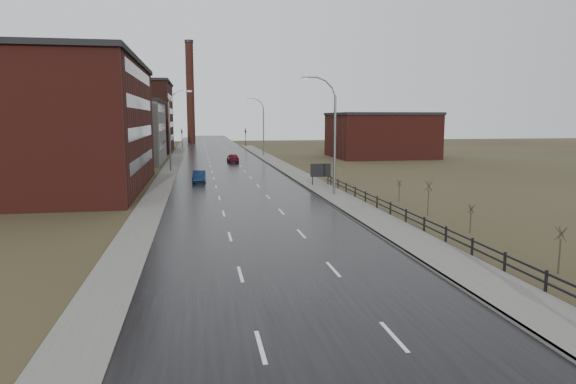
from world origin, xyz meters
name	(u,v)px	position (x,y,z in m)	size (l,w,h in m)	color
road	(229,172)	(0.00, 60.00, 0.03)	(14.00, 300.00, 0.06)	black
sidewalk_right	(335,196)	(8.60, 35.00, 0.09)	(3.20, 180.00, 0.18)	#595651
curb_right	(319,197)	(7.08, 35.00, 0.09)	(0.16, 180.00, 0.18)	slate
sidewalk_left	(169,173)	(-8.20, 60.00, 0.06)	(2.40, 260.00, 0.12)	#595651
warehouse_near	(31,125)	(-20.99, 45.00, 6.76)	(22.44, 28.56, 13.50)	#471914
warehouse_mid	(113,131)	(-17.99, 78.00, 5.26)	(16.32, 20.40, 10.50)	slate
warehouse_far	(111,117)	(-22.99, 108.00, 7.76)	(26.52, 24.48, 15.50)	#331611
building_right	(381,135)	(30.30, 82.00, 4.26)	(18.36, 16.32, 8.50)	#471914
smokestack	(190,91)	(-6.00, 150.00, 15.50)	(2.70, 2.70, 30.70)	#331611
streetlight_right_mid	(332,135)	(8.50, 36.00, 5.84)	(3.36, 0.28, 11.35)	slate
streetlight_left	(172,130)	(-7.70, 62.00, 5.84)	(3.36, 0.28, 11.35)	slate
streetlight_right_far	(262,126)	(8.50, 90.00, 5.84)	(3.36, 0.28, 11.35)	slate
guardrail	(429,225)	(10.30, 18.31, 0.71)	(0.10, 53.05, 1.10)	black
shrub_c	(560,249)	(12.93, 9.61, 1.23)	(0.55, 0.58, 2.32)	#382D23
shrub_d	(471,218)	(13.35, 18.60, 0.99)	(0.45, 0.47, 1.86)	#382D23
shrub_e	(428,197)	(13.21, 24.63, 1.44)	(0.64, 0.68, 2.72)	#382D23
shrub_f	(399,190)	(13.71, 31.67, 1.02)	(0.46, 0.49, 1.93)	#382D23
billboard	(321,171)	(9.10, 42.91, 1.71)	(2.29, 0.17, 2.52)	black
traffic_light_left	(182,130)	(-8.00, 120.00, 4.60)	(0.58, 2.73, 5.30)	black
traffic_light_right	(246,129)	(8.00, 120.00, 4.60)	(0.58, 2.73, 5.30)	black
car_near	(199,177)	(-4.08, 48.30, 0.69)	(1.45, 4.16, 1.37)	#0B1A37
car_far	(233,158)	(1.64, 74.85, 0.77)	(1.81, 4.49, 1.53)	#570E1B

